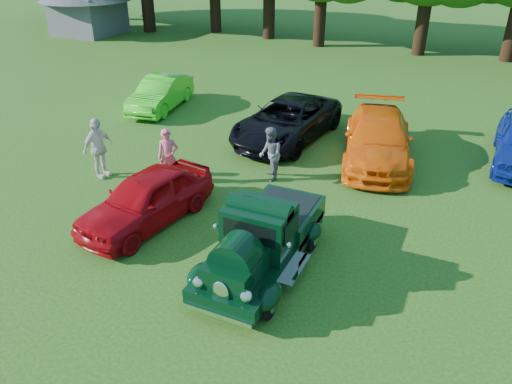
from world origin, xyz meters
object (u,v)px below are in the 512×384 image
at_px(hero_pickup, 263,240).
at_px(back_car_black, 287,120).
at_px(spectator_grey, 270,154).
at_px(spectator_white, 98,148).
at_px(back_car_orange, 378,139).
at_px(spectator_pink, 168,157).
at_px(back_car_lime, 161,93).
at_px(red_convertible, 146,199).

height_order(hero_pickup, back_car_black, hero_pickup).
height_order(spectator_grey, spectator_white, spectator_white).
bearing_deg(back_car_orange, spectator_pink, -153.90).
bearing_deg(back_car_lime, spectator_grey, -41.08).
distance_m(red_convertible, spectator_grey, 4.15).
distance_m(back_car_orange, spectator_pink, 6.85).
height_order(back_car_orange, spectator_pink, spectator_pink).
relative_size(back_car_black, spectator_white, 2.76).
xyz_separation_m(hero_pickup, spectator_white, (-6.49, 2.20, 0.22)).
bearing_deg(red_convertible, back_car_orange, 63.82).
xyz_separation_m(back_car_lime, spectator_grey, (6.88, -4.25, 0.17)).
xyz_separation_m(hero_pickup, spectator_grey, (-1.63, 4.23, 0.10)).
distance_m(hero_pickup, back_car_lime, 12.01).
bearing_deg(red_convertible, spectator_grey, 71.32).
bearing_deg(hero_pickup, spectator_white, 161.26).
relative_size(spectator_pink, spectator_grey, 1.02).
distance_m(back_car_lime, back_car_black, 6.23).
height_order(back_car_lime, spectator_grey, spectator_grey).
xyz_separation_m(hero_pickup, back_car_black, (-2.36, 7.49, -0.01)).
xyz_separation_m(red_convertible, spectator_pink, (-0.76, 2.19, 0.17)).
bearing_deg(back_car_orange, spectator_grey, -146.00).
bearing_deg(spectator_pink, spectator_grey, -7.06).
bearing_deg(spectator_grey, spectator_white, -101.09).
bearing_deg(spectator_white, spectator_pink, -70.13).
xyz_separation_m(hero_pickup, red_convertible, (-3.56, 0.56, -0.05)).
bearing_deg(spectator_pink, hero_pickup, -68.31).
xyz_separation_m(back_car_black, spectator_pink, (-1.95, -4.74, 0.13)).
bearing_deg(spectator_pink, back_car_orange, 2.89).
relative_size(back_car_lime, back_car_orange, 0.78).
relative_size(hero_pickup, spectator_white, 2.29).
relative_size(red_convertible, spectator_pink, 2.36).
xyz_separation_m(hero_pickup, back_car_orange, (1.02, 7.03, 0.02)).
bearing_deg(spectator_grey, back_car_lime, -155.45).
bearing_deg(spectator_white, back_car_lime, 23.60).
xyz_separation_m(back_car_lime, back_car_black, (6.15, -0.99, 0.06)).
height_order(back_car_black, spectator_pink, spectator_pink).
height_order(spectator_pink, spectator_grey, spectator_pink).
xyz_separation_m(back_car_black, spectator_white, (-4.12, -5.28, 0.22)).
height_order(hero_pickup, red_convertible, hero_pickup).
bearing_deg(back_car_lime, spectator_pink, -63.18).
xyz_separation_m(back_car_orange, spectator_grey, (-2.65, -2.81, 0.08)).
height_order(red_convertible, spectator_white, spectator_white).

